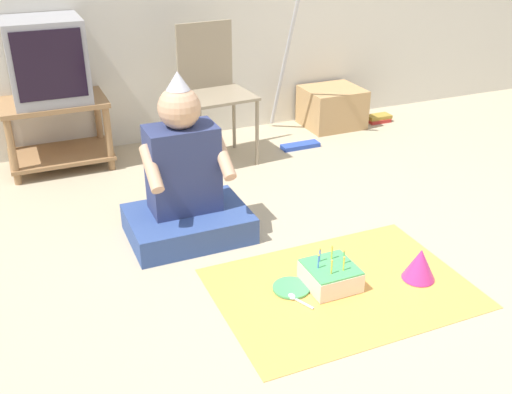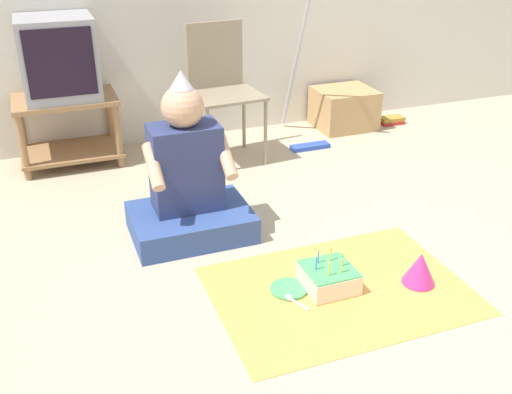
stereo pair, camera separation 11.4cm
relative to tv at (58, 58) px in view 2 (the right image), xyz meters
name	(u,v)px [view 2 (the right image)]	position (x,y,z in m)	size (l,w,h in m)	color
ground_plane	(398,291)	(1.24, -2.05, -0.71)	(16.00, 16.00, 0.00)	tan
tv_stand	(68,124)	(0.00, 0.00, -0.44)	(0.65, 0.44, 0.45)	#997047
tv	(58,58)	(0.00, 0.00, 0.00)	(0.46, 0.42, 0.51)	#99999E
folding_chair	(221,82)	(0.98, -0.25, -0.19)	(0.47, 0.42, 0.89)	gray
cardboard_box_stack	(344,108)	(2.04, -0.01, -0.56)	(0.43, 0.39, 0.30)	tan
dust_mop	(303,91)	(1.60, -0.19, -0.33)	(0.28, 0.55, 1.26)	#2D4CB2
book_pile	(391,120)	(2.43, -0.08, -0.68)	(0.19, 0.12, 0.05)	#B72D28
person_seated	(188,185)	(0.49, -1.20, -0.43)	(0.62, 0.46, 0.87)	#334C8C
party_cloth	(340,290)	(0.99, -1.96, -0.70)	(1.14, 0.81, 0.01)	#EFA84C
birthday_cake	(328,277)	(0.95, -1.92, -0.65)	(0.23, 0.23, 0.17)	#F4E0C6
party_hat_blue	(420,268)	(1.36, -2.03, -0.62)	(0.15, 0.15, 0.15)	#CC338C
paper_plate	(289,289)	(0.77, -1.88, -0.70)	(0.17, 0.17, 0.01)	#4CB266
plastic_spoon_near	(291,299)	(0.75, -1.95, -0.70)	(0.07, 0.14, 0.01)	white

